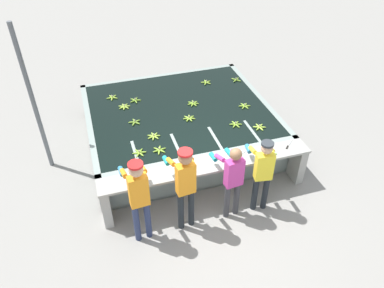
{
  "coord_description": "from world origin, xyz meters",
  "views": [
    {
      "loc": [
        -1.86,
        -4.72,
        5.42
      ],
      "look_at": [
        0.0,
        1.23,
        0.61
      ],
      "focal_mm": 35.0,
      "sensor_mm": 36.0,
      "label": 1
    }
  ],
  "objects_px": {
    "worker_1": "(185,182)",
    "worker_3": "(263,169)",
    "banana_bunch_floating_4": "(135,100)",
    "banana_bunch_floating_5": "(139,153)",
    "banana_bunch_floating_1": "(259,127)",
    "banana_bunch_floating_7": "(236,124)",
    "banana_bunch_floating_6": "(112,97)",
    "banana_bunch_floating_12": "(245,106)",
    "banana_bunch_floating_8": "(206,82)",
    "banana_bunch_floating_13": "(236,80)",
    "banana_bunch_floating_3": "(135,122)",
    "banana_bunch_floating_10": "(159,150)",
    "banana_bunch_floating_0": "(189,118)",
    "knife_1": "(237,156)",
    "worker_0": "(139,194)",
    "banana_bunch_floating_2": "(124,107)",
    "banana_bunch_floating_9": "(154,136)",
    "banana_bunch_ledge_0": "(270,153)",
    "banana_bunch_floating_11": "(193,103)",
    "knife_0": "(288,145)",
    "support_post_left": "(33,102)",
    "worker_2": "(233,176)"
  },
  "relations": [
    {
      "from": "banana_bunch_floating_10",
      "to": "banana_bunch_floating_0",
      "type": "bearing_deg",
      "value": 45.49
    },
    {
      "from": "banana_bunch_floating_4",
      "to": "banana_bunch_floating_5",
      "type": "relative_size",
      "value": 0.98
    },
    {
      "from": "worker_3",
      "to": "knife_1",
      "type": "relative_size",
      "value": 4.74
    },
    {
      "from": "banana_bunch_floating_0",
      "to": "support_post_left",
      "type": "distance_m",
      "value": 3.17
    },
    {
      "from": "banana_bunch_floating_10",
      "to": "banana_bunch_floating_13",
      "type": "distance_m",
      "value": 3.38
    },
    {
      "from": "banana_bunch_floating_9",
      "to": "banana_bunch_floating_11",
      "type": "relative_size",
      "value": 1.0
    },
    {
      "from": "worker_0",
      "to": "banana_bunch_floating_5",
      "type": "relative_size",
      "value": 6.14
    },
    {
      "from": "banana_bunch_floating_5",
      "to": "banana_bunch_floating_6",
      "type": "relative_size",
      "value": 1.02
    },
    {
      "from": "banana_bunch_floating_0",
      "to": "banana_bunch_floating_13",
      "type": "relative_size",
      "value": 1.18
    },
    {
      "from": "banana_bunch_floating_0",
      "to": "support_post_left",
      "type": "height_order",
      "value": "support_post_left"
    },
    {
      "from": "banana_bunch_floating_2",
      "to": "support_post_left",
      "type": "height_order",
      "value": "support_post_left"
    },
    {
      "from": "banana_bunch_floating_11",
      "to": "knife_1",
      "type": "xyz_separation_m",
      "value": [
        0.23,
        -2.06,
        -0.01
      ]
    },
    {
      "from": "banana_bunch_floating_6",
      "to": "knife_1",
      "type": "distance_m",
      "value": 3.5
    },
    {
      "from": "knife_0",
      "to": "banana_bunch_floating_10",
      "type": "bearing_deg",
      "value": 166.16
    },
    {
      "from": "banana_bunch_floating_4",
      "to": "banana_bunch_floating_8",
      "type": "distance_m",
      "value": 1.9
    },
    {
      "from": "worker_2",
      "to": "banana_bunch_floating_9",
      "type": "height_order",
      "value": "worker_2"
    },
    {
      "from": "worker_2",
      "to": "banana_bunch_floating_1",
      "type": "height_order",
      "value": "worker_2"
    },
    {
      "from": "banana_bunch_floating_3",
      "to": "banana_bunch_floating_5",
      "type": "bearing_deg",
      "value": -95.74
    },
    {
      "from": "banana_bunch_floating_5",
      "to": "banana_bunch_floating_13",
      "type": "relative_size",
      "value": 1.18
    },
    {
      "from": "banana_bunch_floating_4",
      "to": "knife_1",
      "type": "distance_m",
      "value": 2.99
    },
    {
      "from": "banana_bunch_floating_1",
      "to": "banana_bunch_floating_4",
      "type": "relative_size",
      "value": 1.02
    },
    {
      "from": "worker_2",
      "to": "banana_bunch_floating_10",
      "type": "bearing_deg",
      "value": 131.57
    },
    {
      "from": "banana_bunch_floating_0",
      "to": "banana_bunch_floating_10",
      "type": "xyz_separation_m",
      "value": [
        -0.88,
        -0.9,
        0.0
      ]
    },
    {
      "from": "banana_bunch_floating_1",
      "to": "banana_bunch_floating_10",
      "type": "relative_size",
      "value": 1.0
    },
    {
      "from": "banana_bunch_ledge_0",
      "to": "banana_bunch_floating_11",
      "type": "bearing_deg",
      "value": 111.56
    },
    {
      "from": "banana_bunch_floating_1",
      "to": "banana_bunch_floating_12",
      "type": "relative_size",
      "value": 1.01
    },
    {
      "from": "banana_bunch_floating_10",
      "to": "banana_bunch_floating_13",
      "type": "bearing_deg",
      "value": 41.13
    },
    {
      "from": "banana_bunch_floating_6",
      "to": "banana_bunch_floating_12",
      "type": "bearing_deg",
      "value": -24.31
    },
    {
      "from": "worker_1",
      "to": "banana_bunch_floating_7",
      "type": "xyz_separation_m",
      "value": [
        1.59,
        1.57,
        -0.19
      ]
    },
    {
      "from": "worker_3",
      "to": "banana_bunch_floating_7",
      "type": "distance_m",
      "value": 1.57
    },
    {
      "from": "banana_bunch_floating_4",
      "to": "banana_bunch_floating_0",
      "type": "bearing_deg",
      "value": -48.06
    },
    {
      "from": "banana_bunch_floating_3",
      "to": "banana_bunch_floating_12",
      "type": "height_order",
      "value": "same"
    },
    {
      "from": "banana_bunch_floating_11",
      "to": "banana_bunch_ledge_0",
      "type": "height_order",
      "value": "banana_bunch_ledge_0"
    },
    {
      "from": "worker_0",
      "to": "banana_bunch_floating_2",
      "type": "relative_size",
      "value": 6.16
    },
    {
      "from": "worker_1",
      "to": "worker_3",
      "type": "bearing_deg",
      "value": 0.29
    },
    {
      "from": "banana_bunch_floating_12",
      "to": "knife_1",
      "type": "bearing_deg",
      "value": -118.18
    },
    {
      "from": "banana_bunch_floating_11",
      "to": "banana_bunch_floating_1",
      "type": "bearing_deg",
      "value": -51.73
    },
    {
      "from": "banana_bunch_floating_7",
      "to": "knife_0",
      "type": "height_order",
      "value": "banana_bunch_floating_7"
    },
    {
      "from": "banana_bunch_floating_5",
      "to": "banana_bunch_floating_8",
      "type": "distance_m",
      "value": 3.14
    },
    {
      "from": "worker_3",
      "to": "banana_bunch_floating_6",
      "type": "xyz_separation_m",
      "value": [
        -2.23,
        3.47,
        -0.07
      ]
    },
    {
      "from": "banana_bunch_floating_9",
      "to": "banana_bunch_floating_10",
      "type": "distance_m",
      "value": 0.48
    },
    {
      "from": "worker_2",
      "to": "banana_bunch_floating_2",
      "type": "bearing_deg",
      "value": 115.89
    },
    {
      "from": "knife_1",
      "to": "support_post_left",
      "type": "height_order",
      "value": "support_post_left"
    },
    {
      "from": "banana_bunch_floating_1",
      "to": "banana_bunch_floating_2",
      "type": "xyz_separation_m",
      "value": [
        -2.59,
        1.66,
        -0.0
      ]
    },
    {
      "from": "banana_bunch_floating_3",
      "to": "banana_bunch_floating_11",
      "type": "height_order",
      "value": "same"
    },
    {
      "from": "banana_bunch_floating_9",
      "to": "banana_bunch_floating_7",
      "type": "bearing_deg",
      "value": -3.42
    },
    {
      "from": "banana_bunch_floating_8",
      "to": "banana_bunch_floating_6",
      "type": "bearing_deg",
      "value": -178.99
    },
    {
      "from": "banana_bunch_floating_2",
      "to": "banana_bunch_floating_12",
      "type": "relative_size",
      "value": 1.0
    },
    {
      "from": "worker_3",
      "to": "banana_bunch_floating_11",
      "type": "height_order",
      "value": "worker_3"
    },
    {
      "from": "worker_1",
      "to": "banana_bunch_ledge_0",
      "type": "distance_m",
      "value": 1.91
    }
  ]
}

